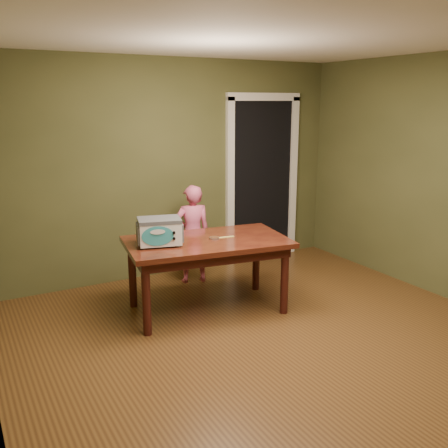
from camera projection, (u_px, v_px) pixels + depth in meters
name	position (u px, v px, depth m)	size (l,w,h in m)	color
floor	(293.00, 356.00, 4.21)	(5.00, 5.00, 0.00)	brown
room_shell	(300.00, 154.00, 3.80)	(4.52, 5.02, 2.61)	brown
doorway	(250.00, 178.00, 6.93)	(1.10, 0.66, 2.25)	black
dining_table	(207.00, 249.00, 5.00)	(1.72, 1.13, 0.75)	#35120C
toy_oven	(159.00, 231.00, 4.76)	(0.48, 0.38, 0.26)	#4C4F54
baking_pan	(214.00, 238.00, 5.00)	(0.10, 0.10, 0.02)	silver
spatula	(226.00, 237.00, 5.05)	(0.18, 0.03, 0.01)	#E8D864
child	(192.00, 234.00, 5.83)	(0.42, 0.28, 1.16)	#DD5B83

